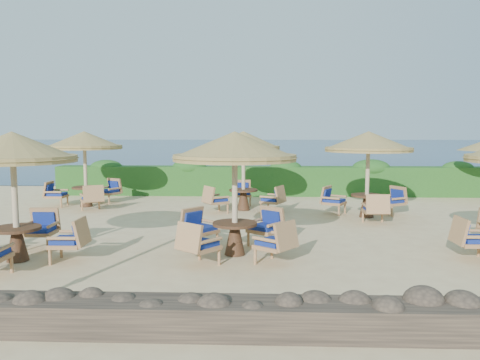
% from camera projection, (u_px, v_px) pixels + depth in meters
% --- Properties ---
extents(ground, '(120.00, 120.00, 0.00)m').
position_uv_depth(ground, '(282.00, 233.00, 12.28)').
color(ground, '#D9C08A').
rests_on(ground, ground).
extents(sea, '(160.00, 160.00, 0.00)m').
position_uv_depth(sea, '(262.00, 146.00, 81.84)').
color(sea, '#0A2045').
rests_on(sea, ground).
extents(hedge, '(18.00, 0.90, 1.20)m').
position_uv_depth(hedge, '(273.00, 181.00, 19.37)').
color(hedge, '#1B4917').
rests_on(hedge, ground).
extents(stone_wall, '(15.00, 0.65, 0.44)m').
position_uv_depth(stone_wall, '(306.00, 319.00, 6.09)').
color(stone_wall, '#4E4031').
rests_on(stone_wall, ground).
extents(cafe_set_0, '(2.81, 2.81, 2.65)m').
position_uv_depth(cafe_set_0, '(14.00, 176.00, 9.43)').
color(cafe_set_0, '#C9B38D').
rests_on(cafe_set_0, ground).
extents(cafe_set_1, '(2.66, 2.66, 2.65)m').
position_uv_depth(cafe_set_1, '(235.00, 173.00, 9.91)').
color(cafe_set_1, '#C9B38D').
rests_on(cafe_set_1, ground).
extents(cafe_set_3, '(2.71, 2.77, 2.65)m').
position_uv_depth(cafe_set_3, '(85.00, 154.00, 16.32)').
color(cafe_set_3, '#C9B38D').
rests_on(cafe_set_3, ground).
extents(cafe_set_4, '(2.76, 2.65, 2.65)m').
position_uv_depth(cafe_set_4, '(243.00, 156.00, 15.59)').
color(cafe_set_4, '#C9B38D').
rests_on(cafe_set_4, ground).
extents(cafe_set_5, '(2.77, 2.74, 2.65)m').
position_uv_depth(cafe_set_5, '(368.00, 157.00, 14.29)').
color(cafe_set_5, '#C9B38D').
rests_on(cafe_set_5, ground).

